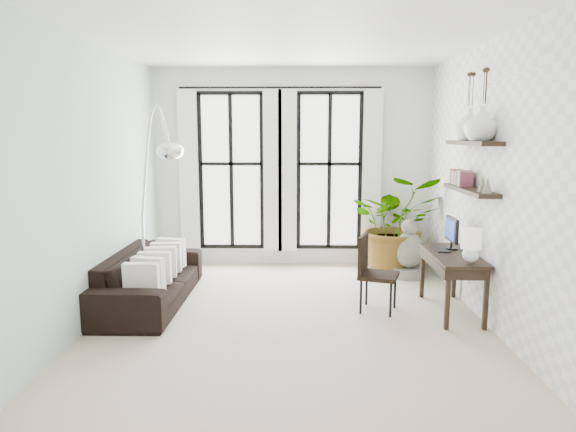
{
  "coord_description": "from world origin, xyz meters",
  "views": [
    {
      "loc": [
        0.08,
        -5.9,
        2.15
      ],
      "look_at": [
        -0.03,
        0.3,
        1.16
      ],
      "focal_mm": 32.0,
      "sensor_mm": 36.0,
      "label": 1
    }
  ],
  "objects_px": {
    "plant": "(396,224)",
    "desk": "(454,258)",
    "sofa": "(151,277)",
    "buddha": "(409,253)",
    "arc_lamp": "(158,180)",
    "desk_chair": "(372,268)"
  },
  "relations": [
    {
      "from": "plant",
      "to": "desk",
      "type": "bearing_deg",
      "value": -80.48
    },
    {
      "from": "desk",
      "to": "arc_lamp",
      "type": "height_order",
      "value": "arc_lamp"
    },
    {
      "from": "sofa",
      "to": "buddha",
      "type": "bearing_deg",
      "value": -70.15
    },
    {
      "from": "arc_lamp",
      "to": "desk_chair",
      "type": "bearing_deg",
      "value": -6.44
    },
    {
      "from": "desk_chair",
      "to": "desk",
      "type": "bearing_deg",
      "value": 11.17
    },
    {
      "from": "desk_chair",
      "to": "buddha",
      "type": "height_order",
      "value": "desk_chair"
    },
    {
      "from": "plant",
      "to": "desk_chair",
      "type": "height_order",
      "value": "plant"
    },
    {
      "from": "buddha",
      "to": "sofa",
      "type": "bearing_deg",
      "value": -160.5
    },
    {
      "from": "plant",
      "to": "sofa",
      "type": "bearing_deg",
      "value": -155.22
    },
    {
      "from": "plant",
      "to": "desk",
      "type": "relative_size",
      "value": 1.24
    },
    {
      "from": "sofa",
      "to": "desk",
      "type": "bearing_deg",
      "value": -95.09
    },
    {
      "from": "plant",
      "to": "buddha",
      "type": "distance_m",
      "value": 0.52
    },
    {
      "from": "desk",
      "to": "plant",
      "type": "bearing_deg",
      "value": 99.52
    },
    {
      "from": "desk_chair",
      "to": "arc_lamp",
      "type": "distance_m",
      "value": 2.89
    },
    {
      "from": "plant",
      "to": "buddha",
      "type": "xyz_separation_m",
      "value": [
        0.15,
        -0.32,
        -0.39
      ]
    },
    {
      "from": "sofa",
      "to": "plant",
      "type": "distance_m",
      "value": 3.79
    },
    {
      "from": "plant",
      "to": "buddha",
      "type": "bearing_deg",
      "value": -64.83
    },
    {
      "from": "plant",
      "to": "arc_lamp",
      "type": "height_order",
      "value": "arc_lamp"
    },
    {
      "from": "sofa",
      "to": "desk",
      "type": "xyz_separation_m",
      "value": [
        3.75,
        -0.36,
        0.36
      ]
    },
    {
      "from": "buddha",
      "to": "arc_lamp",
      "type": "bearing_deg",
      "value": -160.87
    },
    {
      "from": "desk_chair",
      "to": "arc_lamp",
      "type": "height_order",
      "value": "arc_lamp"
    },
    {
      "from": "desk_chair",
      "to": "buddha",
      "type": "distance_m",
      "value": 1.7
    }
  ]
}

